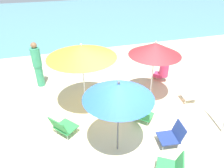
{
  "coord_description": "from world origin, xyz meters",
  "views": [
    {
      "loc": [
        -1.79,
        -4.0,
        4.07
      ],
      "look_at": [
        -0.16,
        1.39,
        0.7
      ],
      "focal_mm": 33.34,
      "sensor_mm": 36.0,
      "label": 1
    }
  ],
  "objects_px": {
    "person_a": "(163,70)",
    "beach_chair_b": "(62,126)",
    "person_b": "(38,65)",
    "beach_chair_a": "(142,115)",
    "beach_chair_d": "(192,92)",
    "umbrella_red": "(155,49)",
    "umbrella_blue": "(119,91)",
    "beach_chair_c": "(173,135)",
    "beach_chair_e": "(172,166)",
    "umbrella_yellow": "(82,51)"
  },
  "relations": [
    {
      "from": "umbrella_blue",
      "to": "beach_chair_c",
      "type": "bearing_deg",
      "value": -10.16
    },
    {
      "from": "umbrella_yellow",
      "to": "beach_chair_c",
      "type": "bearing_deg",
      "value": -50.62
    },
    {
      "from": "person_a",
      "to": "beach_chair_d",
      "type": "bearing_deg",
      "value": 145.8
    },
    {
      "from": "umbrella_blue",
      "to": "beach_chair_b",
      "type": "xyz_separation_m",
      "value": [
        -1.24,
        0.85,
        -1.39
      ]
    },
    {
      "from": "umbrella_yellow",
      "to": "person_b",
      "type": "relative_size",
      "value": 1.27
    },
    {
      "from": "person_b",
      "to": "umbrella_yellow",
      "type": "bearing_deg",
      "value": 65.14
    },
    {
      "from": "beach_chair_d",
      "to": "person_a",
      "type": "distance_m",
      "value": 1.51
    },
    {
      "from": "beach_chair_d",
      "to": "beach_chair_e",
      "type": "distance_m",
      "value": 3.17
    },
    {
      "from": "beach_chair_b",
      "to": "beach_chair_d",
      "type": "relative_size",
      "value": 1.22
    },
    {
      "from": "beach_chair_b",
      "to": "beach_chair_d",
      "type": "xyz_separation_m",
      "value": [
        4.25,
        0.44,
        -0.02
      ]
    },
    {
      "from": "person_b",
      "to": "beach_chair_c",
      "type": "bearing_deg",
      "value": 66.7
    },
    {
      "from": "beach_chair_d",
      "to": "umbrella_yellow",
      "type": "bearing_deg",
      "value": -2.22
    },
    {
      "from": "umbrella_blue",
      "to": "person_b",
      "type": "xyz_separation_m",
      "value": [
        -1.79,
        3.77,
        -0.87
      ]
    },
    {
      "from": "umbrella_yellow",
      "to": "person_a",
      "type": "relative_size",
      "value": 2.31
    },
    {
      "from": "umbrella_red",
      "to": "beach_chair_c",
      "type": "xyz_separation_m",
      "value": [
        -0.41,
        -2.09,
        -1.45
      ]
    },
    {
      "from": "beach_chair_a",
      "to": "person_b",
      "type": "bearing_deg",
      "value": 87.37
    },
    {
      "from": "person_a",
      "to": "beach_chair_b",
      "type": "bearing_deg",
      "value": 70.45
    },
    {
      "from": "beach_chair_b",
      "to": "person_b",
      "type": "xyz_separation_m",
      "value": [
        -0.55,
        2.92,
        0.52
      ]
    },
    {
      "from": "beach_chair_b",
      "to": "umbrella_yellow",
      "type": "bearing_deg",
      "value": 14.96
    },
    {
      "from": "umbrella_blue",
      "to": "beach_chair_b",
      "type": "distance_m",
      "value": 2.05
    },
    {
      "from": "person_a",
      "to": "person_b",
      "type": "relative_size",
      "value": 0.55
    },
    {
      "from": "umbrella_red",
      "to": "beach_chair_e",
      "type": "relative_size",
      "value": 2.9
    },
    {
      "from": "beach_chair_d",
      "to": "beach_chair_e",
      "type": "xyz_separation_m",
      "value": [
        -2.13,
        -2.34,
        0.0
      ]
    },
    {
      "from": "beach_chair_a",
      "to": "beach_chair_e",
      "type": "height_order",
      "value": "beach_chair_e"
    },
    {
      "from": "beach_chair_a",
      "to": "beach_chair_e",
      "type": "xyz_separation_m",
      "value": [
        -0.1,
        -1.79,
        0.04
      ]
    },
    {
      "from": "beach_chair_b",
      "to": "person_b",
      "type": "bearing_deg",
      "value": 61.93
    },
    {
      "from": "umbrella_red",
      "to": "beach_chair_d",
      "type": "bearing_deg",
      "value": -24.19
    },
    {
      "from": "beach_chair_b",
      "to": "beach_chair_e",
      "type": "height_order",
      "value": "beach_chair_b"
    },
    {
      "from": "beach_chair_a",
      "to": "beach_chair_e",
      "type": "bearing_deg",
      "value": -138.33
    },
    {
      "from": "umbrella_red",
      "to": "beach_chair_a",
      "type": "distance_m",
      "value": 2.03
    },
    {
      "from": "beach_chair_a",
      "to": "beach_chair_b",
      "type": "bearing_deg",
      "value": 132.07
    },
    {
      "from": "beach_chair_a",
      "to": "person_a",
      "type": "xyz_separation_m",
      "value": [
        1.74,
        2.03,
        0.18
      ]
    },
    {
      "from": "beach_chair_b",
      "to": "beach_chair_e",
      "type": "relative_size",
      "value": 1.12
    },
    {
      "from": "beach_chair_b",
      "to": "beach_chair_d",
      "type": "bearing_deg",
      "value": -32.75
    },
    {
      "from": "beach_chair_a",
      "to": "beach_chair_d",
      "type": "xyz_separation_m",
      "value": [
        2.03,
        0.55,
        0.04
      ]
    },
    {
      "from": "beach_chair_b",
      "to": "beach_chair_e",
      "type": "xyz_separation_m",
      "value": [
        2.12,
        -1.9,
        -0.02
      ]
    },
    {
      "from": "beach_chair_d",
      "to": "person_a",
      "type": "xyz_separation_m",
      "value": [
        -0.29,
        1.47,
        0.14
      ]
    },
    {
      "from": "person_b",
      "to": "umbrella_red",
      "type": "bearing_deg",
      "value": 90.15
    },
    {
      "from": "beach_chair_d",
      "to": "person_a",
      "type": "bearing_deg",
      "value": -70.3
    },
    {
      "from": "beach_chair_a",
      "to": "umbrella_blue",
      "type": "bearing_deg",
      "value": 171.93
    },
    {
      "from": "umbrella_blue",
      "to": "umbrella_red",
      "type": "distance_m",
      "value": 2.56
    },
    {
      "from": "person_b",
      "to": "beach_chair_d",
      "type": "bearing_deg",
      "value": 91.2
    },
    {
      "from": "umbrella_red",
      "to": "beach_chair_a",
      "type": "height_order",
      "value": "umbrella_red"
    },
    {
      "from": "beach_chair_e",
      "to": "person_b",
      "type": "bearing_deg",
      "value": -27.65
    },
    {
      "from": "beach_chair_e",
      "to": "person_a",
      "type": "bearing_deg",
      "value": -82.35
    },
    {
      "from": "umbrella_red",
      "to": "umbrella_blue",
      "type": "bearing_deg",
      "value": -133.93
    },
    {
      "from": "beach_chair_e",
      "to": "person_a",
      "type": "distance_m",
      "value": 4.24
    },
    {
      "from": "umbrella_blue",
      "to": "beach_chair_e",
      "type": "relative_size",
      "value": 2.81
    },
    {
      "from": "umbrella_blue",
      "to": "beach_chair_c",
      "type": "distance_m",
      "value": 1.98
    },
    {
      "from": "beach_chair_e",
      "to": "person_a",
      "type": "xyz_separation_m",
      "value": [
        1.84,
        3.82,
        0.14
      ]
    }
  ]
}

